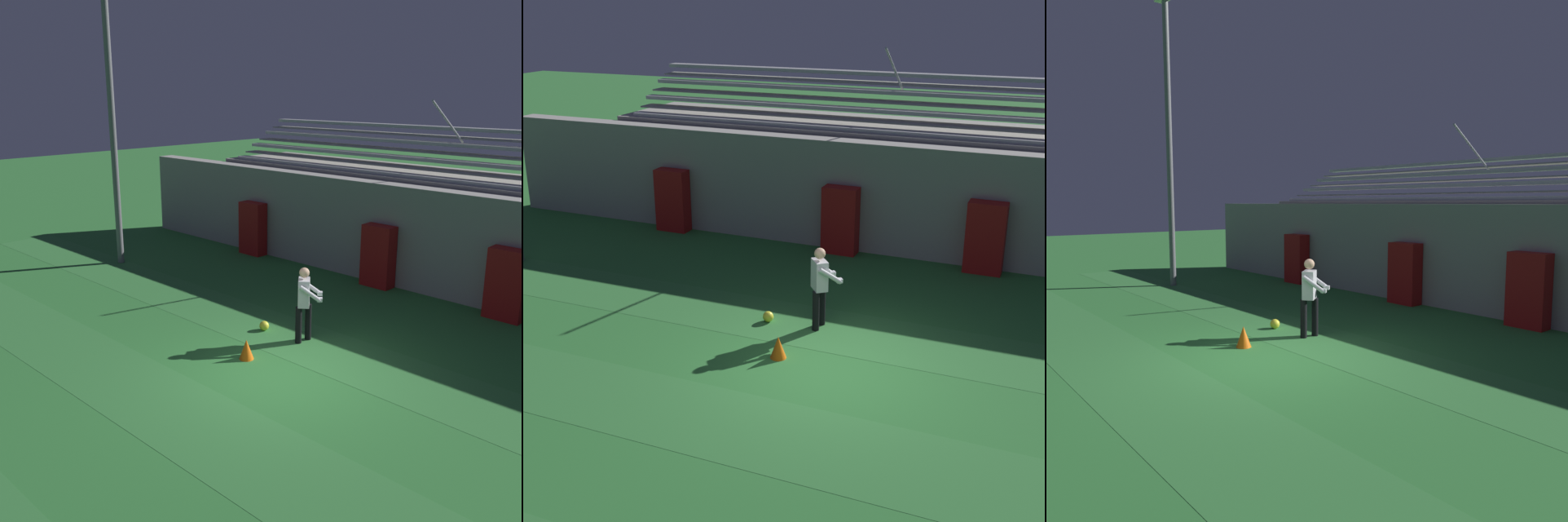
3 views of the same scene
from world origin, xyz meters
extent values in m
plane|color=#2D7533|center=(0.00, 0.00, 0.00)|extent=(80.00, 80.00, 0.00)
cube|color=#337A38|center=(0.00, -2.22, 0.00)|extent=(28.00, 1.89, 0.01)
cube|color=#337A38|center=(0.00, 1.55, 0.00)|extent=(28.00, 1.89, 0.01)
cube|color=#999691|center=(0.00, 6.50, 1.40)|extent=(24.00, 0.60, 2.80)
cube|color=maroon|center=(-1.79, 5.95, 0.86)|extent=(0.89, 0.44, 1.72)
cube|color=maroon|center=(1.79, 5.95, 0.86)|extent=(0.89, 0.44, 1.72)
cube|color=maroon|center=(-6.69, 5.95, 0.86)|extent=(0.89, 0.44, 1.72)
cube|color=#999691|center=(0.00, 8.50, 1.45)|extent=(18.00, 3.20, 2.90)
cube|color=#B7B7BC|center=(0.00, 7.25, 2.95)|extent=(17.10, 0.36, 0.10)
cube|color=#999691|center=(0.00, 7.05, 2.72)|extent=(17.10, 0.60, 0.04)
cube|color=#B7B7BC|center=(0.00, 7.95, 3.35)|extent=(17.10, 0.36, 0.10)
cube|color=#999691|center=(0.00, 7.75, 3.12)|extent=(17.10, 0.60, 0.04)
cube|color=#B7B7BC|center=(0.00, 8.65, 3.75)|extent=(17.10, 0.36, 0.10)
cube|color=#999691|center=(0.00, 8.45, 3.52)|extent=(17.10, 0.60, 0.04)
cube|color=#B7B7BC|center=(0.00, 9.35, 4.15)|extent=(17.10, 0.36, 0.10)
cube|color=#999691|center=(0.00, 9.15, 3.92)|extent=(17.10, 0.60, 0.04)
cylinder|color=#B7B7BC|center=(-1.13, 8.05, 4.40)|extent=(0.06, 1.93, 1.25)
cylinder|color=slate|center=(-8.94, 2.30, 4.70)|extent=(0.20, 0.20, 9.40)
cylinder|color=black|center=(-0.75, 1.73, 0.41)|extent=(0.20, 0.20, 0.82)
cylinder|color=black|center=(-0.77, 1.44, 0.41)|extent=(0.20, 0.20, 0.82)
cube|color=silver|center=(-0.76, 1.58, 1.12)|extent=(0.42, 0.45, 0.60)
sphere|color=tan|center=(-0.76, 1.58, 1.56)|extent=(0.22, 0.22, 0.22)
cylinder|color=silver|center=(-0.80, 1.86, 1.17)|extent=(0.43, 0.37, 0.37)
cylinder|color=silver|center=(-0.50, 1.48, 1.17)|extent=(0.43, 0.37, 0.37)
cube|color=silver|center=(-0.61, 1.95, 1.04)|extent=(0.15, 0.15, 0.08)
cube|color=silver|center=(-0.37, 1.64, 1.04)|extent=(0.15, 0.15, 0.08)
sphere|color=yellow|center=(-1.79, 1.43, 0.11)|extent=(0.22, 0.22, 0.22)
cone|color=orange|center=(-0.99, 0.09, 0.21)|extent=(0.30, 0.30, 0.42)
camera|label=1|loc=(7.20, -7.87, 5.33)|focal=42.00mm
camera|label=2|loc=(3.69, -10.78, 6.27)|focal=50.00mm
camera|label=3|loc=(7.35, -5.19, 2.84)|focal=35.00mm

